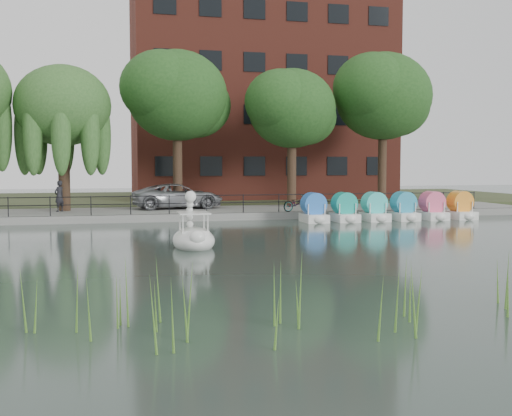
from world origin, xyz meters
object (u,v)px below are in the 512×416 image
object	(u,v)px
minivan	(178,194)
swan_boat	(193,235)
bicycle	(297,202)
pedestrian	(59,194)

from	to	relation	value
minivan	swan_boat	world-z (taller)	minivan
bicycle	pedestrian	world-z (taller)	pedestrian
bicycle	pedestrian	bearing A→B (deg)	63.82
minivan	swan_boat	distance (m)	14.72
pedestrian	swan_boat	size ratio (longest dim) A/B	0.79
minivan	pedestrian	size ratio (longest dim) A/B	3.07
minivan	pedestrian	xyz separation A→B (m)	(-6.65, -0.93, 0.14)
pedestrian	swan_boat	bearing A→B (deg)	63.06
minivan	swan_boat	bearing A→B (deg)	169.19
bicycle	minivan	bearing A→B (deg)	44.79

